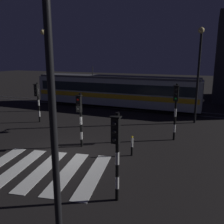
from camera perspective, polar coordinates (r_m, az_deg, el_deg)
The scene contains 13 objects.
ground_plane at distance 13.60m, azimuth -10.85°, elevation -9.79°, with size 120.00×120.00×0.00m, color black.
rail_near at distance 23.95m, azimuth 4.69°, elevation 0.47°, with size 80.00×0.12×0.03m, color #59595E.
rail_far at distance 25.29m, azimuth 5.68°, elevation 1.13°, with size 80.00×0.12×0.03m, color #59595E.
crosswalk_zebra at distance 12.14m, azimuth -16.05°, elevation -12.95°, with size 6.39×5.24×0.02m.
traffic_light_corner_far_right at distance 15.34m, azimuth 14.79°, elevation 1.91°, with size 0.36×0.42×3.60m.
traffic_light_median_centre at distance 13.87m, azimuth -7.58°, elevation -0.06°, with size 0.36×0.42×3.19m.
traffic_light_corner_far_left at distance 19.98m, azimuth -17.20°, elevation 3.51°, with size 0.36×0.42×3.19m.
traffic_light_corner_near_right at distance 8.50m, azimuth 1.04°, elevation -7.75°, with size 0.36×0.42×3.35m.
street_lamp_near_kerb at distance 5.59m, azimuth -15.70°, elevation 6.31°, with size 0.44×1.21×7.31m.
street_lamp_trackside_right at distance 19.58m, azimuth 19.80°, elevation 10.41°, with size 0.44×1.21×7.21m.
street_lamp_trackside_left at distance 23.65m, azimuth -14.66°, elevation 11.44°, with size 0.44×1.21×7.48m.
tram at distance 24.98m, azimuth 0.72°, elevation 5.09°, with size 17.19×2.58×4.15m.
bollard_island_edge at distance 13.05m, azimuth 4.73°, elevation -7.94°, with size 0.12×0.12×1.11m.
Camera 1 is at (6.97, -10.43, 5.24)m, focal length 38.77 mm.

